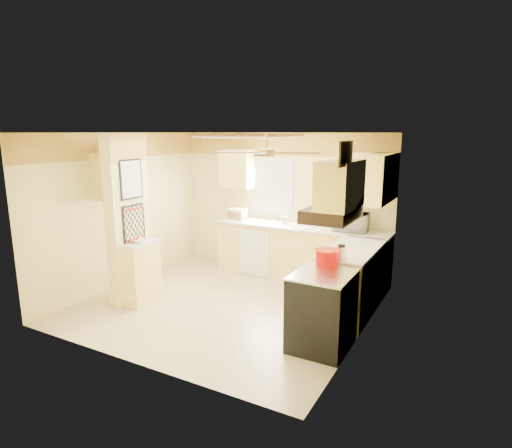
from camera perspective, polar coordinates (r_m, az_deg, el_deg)
The scene contains 34 objects.
floor at distance 6.49m, azimuth -3.85°, elevation -10.61°, with size 4.00×4.00×0.00m, color #C9B18B.
ceiling at distance 5.98m, azimuth -4.20°, elevation 12.06°, with size 4.00×4.00×0.00m, color white.
wall_back at distance 7.76m, azimuth 3.54°, elevation 2.80°, with size 4.00×4.00×0.00m, color #EDE091.
wall_front at distance 4.67m, azimuth -16.64°, elevation -3.97°, with size 4.00×4.00×0.00m, color #EDE091.
wall_left at distance 7.37m, azimuth -17.26°, elevation 1.78°, with size 3.80×3.80×0.00m, color #EDE091.
wall_right at distance 5.34m, azimuth 14.43°, elevation -1.86°, with size 3.80×3.80×0.00m, color #EDE091.
wallpaper_border at distance 7.64m, azimuth 3.58°, elevation 10.57°, with size 4.00×0.02×0.40m, color #FFD54B.
partition_column at distance 6.53m, azimuth -16.70°, elevation 0.54°, with size 0.20×0.70×2.50m, color #EDE091.
partition_ledge at distance 6.58m, azimuth -14.91°, elevation -6.48°, with size 0.25×0.55×0.90m, color #FDE676.
ledge_top at distance 6.45m, azimuth -15.14°, elevation -2.51°, with size 0.28×0.58×0.04m, color white.
lower_cabinets_back at distance 7.47m, azimuth 5.97°, elevation -3.91°, with size 3.00×0.60×0.90m, color #FDE676.
lower_cabinets_right at distance 6.19m, azimuth 12.72°, elevation -7.55°, with size 0.60×1.40×0.90m, color #FDE676.
countertop_back at distance 7.34m, azimuth 6.02°, elevation -0.40°, with size 3.04×0.64×0.04m, color white.
countertop_right at distance 6.06m, azimuth 12.84°, elevation -3.35°, with size 0.64×1.44×0.04m, color white.
dishwasher_panel at distance 7.51m, azimuth -0.25°, elevation -3.90°, with size 0.58×0.02×0.80m, color white.
window at distance 7.81m, azimuth 1.86°, elevation 5.10°, with size 0.92×0.02×1.02m.
upper_cab_back_left at distance 7.93m, azimuth -2.56°, elevation 7.38°, with size 0.60×0.35×0.70m, color #FDE676.
upper_cab_back_right at distance 7.00m, azimuth 14.63°, elevation 6.38°, with size 0.90×0.35×0.70m, color #FDE676.
upper_cab_right at distance 6.48m, azimuth 15.96°, elevation 5.87°, with size 0.35×1.00×0.70m, color #FDE676.
upper_cab_left_wall at distance 6.99m, azimuth -18.03°, elevation 6.17°, with size 0.35×0.75×0.70m, color #FDE676.
upper_cab_over_stove at distance 4.74m, azimuth 11.16°, elevation 5.18°, with size 0.35×0.76×0.52m, color #FDE676.
stove at distance 5.17m, azimuth 8.80°, elevation -11.30°, with size 0.68×0.77×0.92m.
range_hood at distance 4.81m, azimuth 10.04°, elevation 1.35°, with size 0.50×0.76×0.14m, color black.
poster_menu at distance 6.37m, azimuth -16.31°, elevation 5.74°, with size 0.02×0.42×0.57m.
poster_nashville at distance 6.46m, azimuth -15.97°, elevation 0.01°, with size 0.02×0.42×0.57m.
ceiling_light_panel at distance 6.36m, azimuth -0.93°, elevation 11.69°, with size 1.35×0.95×0.06m.
ceiling_fan at distance 4.88m, azimuth 1.39°, elevation 9.56°, with size 1.15×1.15×0.26m.
vent_grate at distance 4.33m, azimuth 11.91°, elevation 9.16°, with size 0.02×0.40×0.25m, color black.
microwave at distance 7.05m, azimuth 12.54°, elevation 0.25°, with size 0.54×0.37×0.30m, color white.
bowl at distance 6.45m, azimuth -15.48°, elevation -2.10°, with size 0.22×0.22×0.05m, color white.
dutch_oven at distance 5.26m, azimuth 9.48°, elevation -4.45°, with size 0.31×0.31×0.20m.
kettle at distance 5.43m, azimuth 11.31°, elevation -3.80°, with size 0.13×0.13×0.20m.
dish_rack at distance 7.87m, azimuth -2.53°, elevation 1.17°, with size 0.34×0.25×0.19m.
utensil_crock at distance 7.52m, azimuth 3.75°, elevation 0.58°, with size 0.10×0.10×0.19m.
Camera 1 is at (3.23, -5.04, 2.50)m, focal length 30.00 mm.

